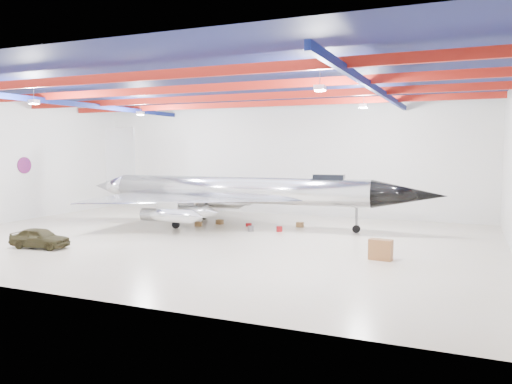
% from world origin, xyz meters
% --- Properties ---
extents(floor, '(40.00, 40.00, 0.00)m').
position_xyz_m(floor, '(0.00, 0.00, 0.00)').
color(floor, beige).
rests_on(floor, ground).
extents(wall_back, '(40.00, 0.00, 40.00)m').
position_xyz_m(wall_back, '(0.00, 15.00, 5.50)').
color(wall_back, silver).
rests_on(wall_back, floor).
extents(wall_left, '(0.00, 30.00, 30.00)m').
position_xyz_m(wall_left, '(-20.00, 0.00, 5.50)').
color(wall_left, silver).
rests_on(wall_left, floor).
extents(ceiling, '(40.00, 40.00, 0.00)m').
position_xyz_m(ceiling, '(0.00, 0.00, 11.00)').
color(ceiling, '#0A0F38').
rests_on(ceiling, wall_back).
extents(ceiling_structure, '(39.50, 29.50, 1.08)m').
position_xyz_m(ceiling_structure, '(0.00, 0.00, 10.32)').
color(ceiling_structure, maroon).
rests_on(ceiling_structure, ceiling).
extents(wall_roundel, '(0.10, 1.50, 1.50)m').
position_xyz_m(wall_roundel, '(-19.94, 2.00, 5.00)').
color(wall_roundel, '#B21414').
rests_on(wall_roundel, wall_left).
extents(jet_aircraft, '(30.79, 18.53, 8.39)m').
position_xyz_m(jet_aircraft, '(-0.42, 6.02, 2.75)').
color(jet_aircraft, silver).
rests_on(jet_aircraft, floor).
extents(jeep, '(4.12, 2.07, 1.35)m').
position_xyz_m(jeep, '(-8.51, -7.35, 0.67)').
color(jeep, '#35301A').
rests_on(jeep, floor).
extents(desk, '(1.40, 0.83, 1.22)m').
position_xyz_m(desk, '(12.73, -2.25, 0.61)').
color(desk, brown).
rests_on(desk, floor).
extents(crate_ply, '(0.62, 0.54, 0.38)m').
position_xyz_m(crate_ply, '(-3.46, 4.80, 0.19)').
color(crate_ply, olive).
rests_on(crate_ply, floor).
extents(toolbox_red, '(0.41, 0.33, 0.29)m').
position_xyz_m(toolbox_red, '(0.51, 6.30, 0.14)').
color(toolbox_red, maroon).
rests_on(toolbox_red, floor).
extents(engine_drum, '(0.55, 0.55, 0.43)m').
position_xyz_m(engine_drum, '(1.68, 4.03, 0.21)').
color(engine_drum, '#59595B').
rests_on(engine_drum, floor).
extents(parts_bin, '(0.59, 0.48, 0.40)m').
position_xyz_m(parts_bin, '(4.57, 7.68, 0.20)').
color(parts_bin, olive).
rests_on(parts_bin, floor).
extents(tool_chest, '(0.56, 0.56, 0.43)m').
position_xyz_m(tool_chest, '(3.80, 4.82, 0.22)').
color(tool_chest, maroon).
rests_on(tool_chest, floor).
extents(oil_barrel, '(0.65, 0.57, 0.39)m').
position_xyz_m(oil_barrel, '(-2.32, 6.48, 0.20)').
color(oil_barrel, olive).
rests_on(oil_barrel, floor).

